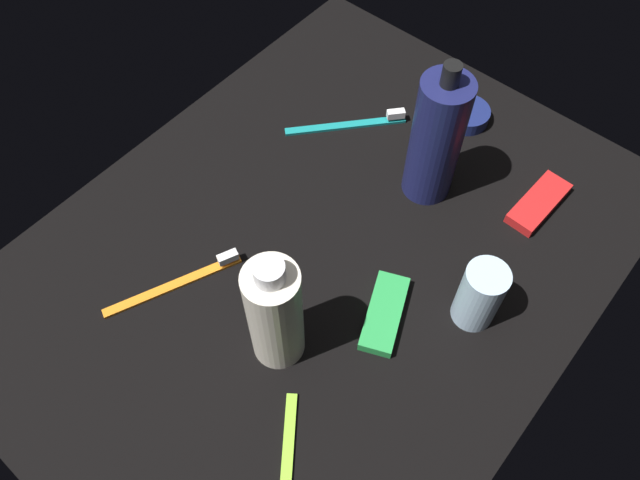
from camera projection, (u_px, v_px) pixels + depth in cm
name	position (u px, v px, depth cm)	size (l,w,h in cm)	color
ground_plane	(320.00, 255.00, 81.54)	(84.00, 64.00, 1.20)	black
lotion_bottle	(436.00, 139.00, 78.65)	(6.61, 6.61, 21.80)	#1A1E50
bodywash_bottle	(275.00, 314.00, 66.96)	(6.09, 6.09, 18.56)	silver
deodorant_stick	(480.00, 295.00, 72.28)	(5.09, 5.09, 9.66)	silver
toothbrush_teal	(353.00, 123.00, 92.34)	(14.32, 12.78, 2.10)	teal
toothbrush_orange	(181.00, 280.00, 78.13)	(17.02, 8.20, 2.10)	orange
snack_bar_green	(384.00, 313.00, 75.54)	(10.40, 4.00, 1.50)	green
snack_bar_red	(539.00, 203.00, 84.33)	(10.40, 4.00, 1.50)	red
cream_tin_left	(467.00, 115.00, 92.64)	(6.66, 6.66, 2.08)	navy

